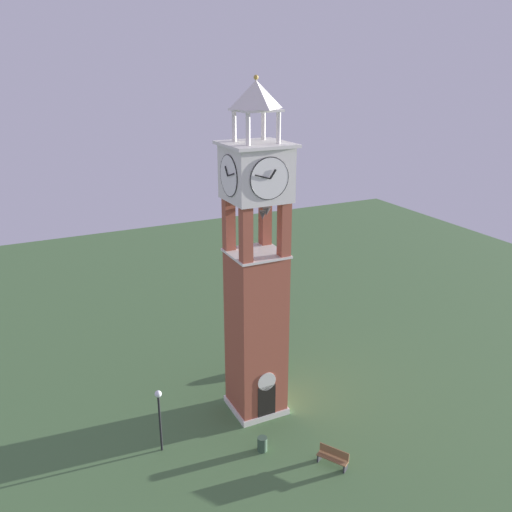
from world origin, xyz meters
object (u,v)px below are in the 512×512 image
Objects in this scene: clock_tower at (256,283)px; lamp_post at (159,409)px; trash_bin at (262,444)px; park_bench at (333,457)px.

lamp_post is at bearing -168.77° from clock_tower.
clock_tower is at bearing 69.10° from trash_bin.
lamp_post is 5.71m from trash_bin.
clock_tower is 8.47m from trash_bin.
park_bench is 3.73m from trash_bin.
park_bench is at bearing -42.94° from trash_bin.
park_bench is 9.16m from lamp_post.
lamp_post is at bearing 153.66° from trash_bin.
clock_tower is at bearing 102.62° from park_bench.
clock_tower is 5.17× the size of lamp_post.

